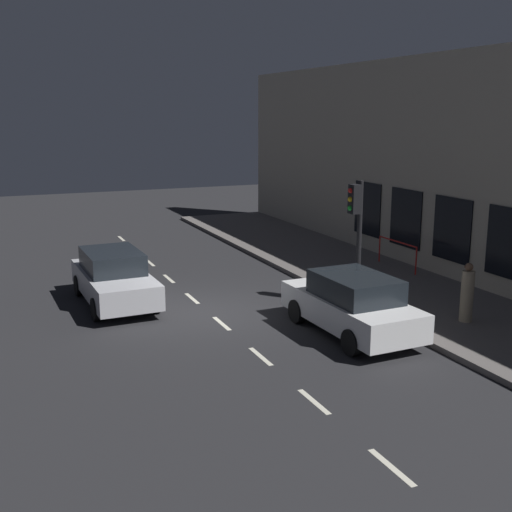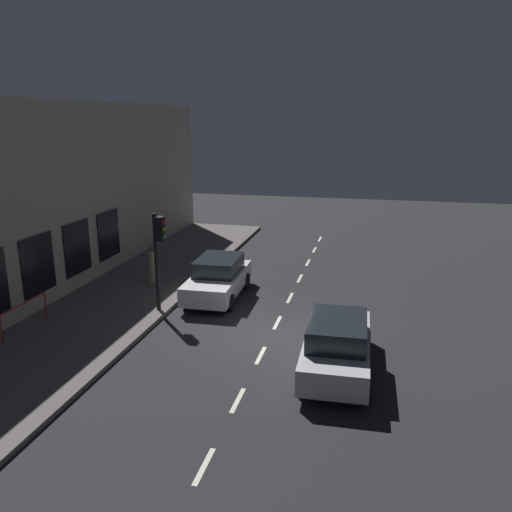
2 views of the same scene
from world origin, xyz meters
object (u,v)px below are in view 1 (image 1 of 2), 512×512
at_px(parked_car_0, 114,278).
at_px(parked_car_1, 352,304).
at_px(traffic_light, 356,219).
at_px(pedestrian_0, 467,294).

height_order(parked_car_0, parked_car_1, same).
bearing_deg(parked_car_1, traffic_light, 54.91).
height_order(parked_car_0, pedestrian_0, pedestrian_0).
height_order(traffic_light, parked_car_1, traffic_light).
relative_size(traffic_light, pedestrian_0, 2.22).
bearing_deg(parked_car_1, parked_car_0, 132.91).
bearing_deg(pedestrian_0, parked_car_0, 73.39).
xyz_separation_m(parked_car_0, parked_car_1, (5.04, -5.11, -0.00)).
distance_m(traffic_light, pedestrian_0, 3.74).
xyz_separation_m(traffic_light, parked_car_0, (-6.48, 2.92, -1.77)).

